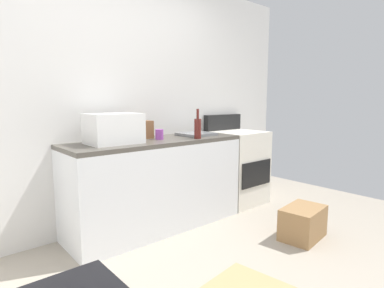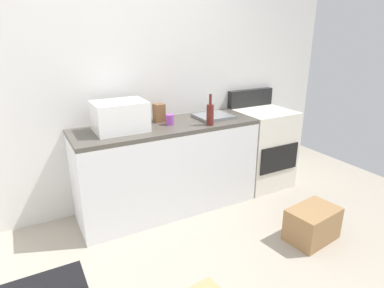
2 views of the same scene
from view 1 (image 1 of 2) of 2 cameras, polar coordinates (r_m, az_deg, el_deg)
name	(u,v)px [view 1 (image 1 of 2)]	position (r m, az deg, el deg)	size (l,w,h in m)	color
wall_back	(110,99)	(3.26, -14.63, 7.95)	(5.00, 0.10, 2.60)	silver
kitchen_counter	(156,184)	(3.21, -6.46, -7.17)	(1.80, 0.60, 0.90)	silver
stove_oven	(237,166)	(4.00, 8.13, -3.93)	(0.60, 0.61, 1.10)	silver
microwave	(114,129)	(2.90, -14.03, 2.75)	(0.46, 0.34, 0.27)	white
sink_basin	(196,134)	(3.46, 0.79, 1.81)	(0.36, 0.32, 0.03)	slate
wine_bottle	(198,128)	(3.17, 1.04, 2.96)	(0.07, 0.07, 0.30)	#591E19
coffee_mug	(159,134)	(3.12, -5.94, 1.74)	(0.08, 0.08, 0.10)	purple
knife_block	(147,130)	(3.22, -8.14, 2.61)	(0.10, 0.10, 0.18)	brown
cardboard_box_medium	(303,223)	(3.21, 19.46, -13.31)	(0.45, 0.30, 0.30)	olive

